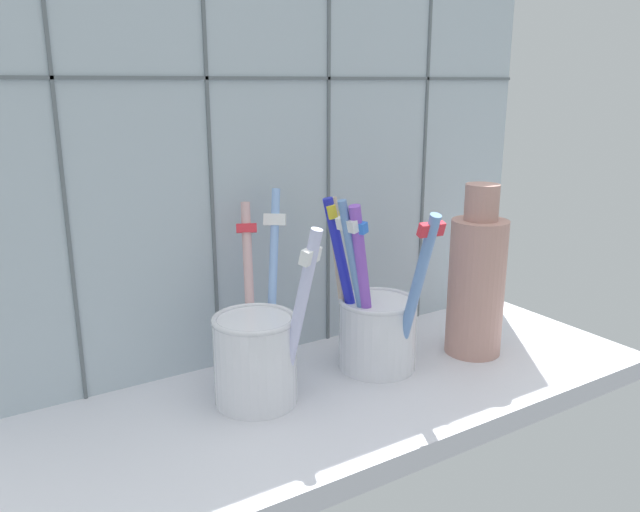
% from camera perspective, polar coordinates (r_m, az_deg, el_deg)
% --- Properties ---
extents(counter_slab, '(0.64, 0.22, 0.02)m').
position_cam_1_polar(counter_slab, '(0.59, 1.26, -12.97)').
color(counter_slab, silver).
rests_on(counter_slab, ground).
extents(tile_wall_back, '(0.64, 0.02, 0.45)m').
position_cam_1_polar(tile_wall_back, '(0.63, -4.74, 9.23)').
color(tile_wall_back, '#B2C1CC').
rests_on(tile_wall_back, ground).
extents(toothbrush_cup_left, '(0.10, 0.13, 0.18)m').
position_cam_1_polar(toothbrush_cup_left, '(0.56, -5.63, -8.53)').
color(toothbrush_cup_left, white).
rests_on(toothbrush_cup_left, counter_slab).
extents(toothbrush_cup_right, '(0.09, 0.12, 0.17)m').
position_cam_1_polar(toothbrush_cup_right, '(0.62, 4.97, -6.04)').
color(toothbrush_cup_right, white).
rests_on(toothbrush_cup_right, counter_slab).
extents(ceramic_vase, '(0.06, 0.06, 0.18)m').
position_cam_1_polar(ceramic_vase, '(0.67, 13.66, -2.11)').
color(ceramic_vase, tan).
rests_on(ceramic_vase, counter_slab).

